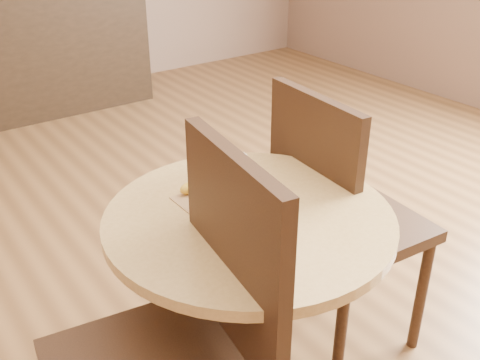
# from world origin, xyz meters

# --- Properties ---
(cafe_table) EXTENTS (0.74, 0.74, 0.75)m
(cafe_table) POSITION_xyz_m (-0.08, 0.01, 0.55)
(cafe_table) COLOR black
(cafe_table) RESTS_ON ground
(chair_left) EXTENTS (0.51, 0.51, 1.02)m
(chair_left) POSITION_xyz_m (-0.36, -0.13, 0.56)
(chair_left) COLOR #352012
(chair_left) RESTS_ON ground
(chair_right) EXTENTS (0.46, 0.46, 0.97)m
(chair_right) POSITION_xyz_m (0.37, 0.12, 0.53)
(chair_right) COLOR #352012
(chair_right) RESTS_ON ground
(kraft_bag) EXTENTS (0.24, 0.18, 0.00)m
(kraft_bag) POSITION_xyz_m (-0.08, 0.11, 0.75)
(kraft_bag) COLOR #A27A4E
(kraft_bag) RESTS_ON cafe_table
(coffee_cup) EXTENTS (0.10, 0.10, 0.17)m
(coffee_cup) POSITION_xyz_m (-0.12, 0.05, 0.83)
(coffee_cup) COLOR silver
(coffee_cup) RESTS_ON cafe_table
(muffin) EXTENTS (0.08, 0.08, 0.07)m
(muffin) POSITION_xyz_m (-0.10, 0.07, 0.79)
(muffin) COLOR white
(muffin) RESTS_ON kraft_bag
(banana) EXTENTS (0.24, 0.26, 0.03)m
(banana) POSITION_xyz_m (-0.09, 0.11, 0.77)
(banana) COLOR gold
(banana) RESTS_ON kraft_bag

